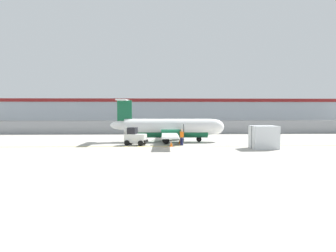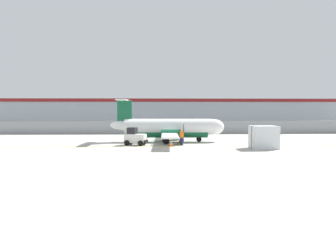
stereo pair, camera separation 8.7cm
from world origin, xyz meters
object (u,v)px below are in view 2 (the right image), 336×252
object	(u,v)px
parked_car_3	(175,126)
parked_car_2	(143,124)
parked_car_6	(254,126)
traffic_cone_near_left	(171,143)
parked_car_1	(124,125)
baggage_tug	(135,137)
parked_car_5	(233,126)
cargo_container	(264,137)
ground_crew_worker	(182,136)
traffic_cone_near_right	(180,141)
commuter_airplane	(170,128)
parked_car_0	(92,126)
parked_car_4	(194,124)

from	to	relation	value
parked_car_3	parked_car_2	bearing A→B (deg)	-51.66
parked_car_6	traffic_cone_near_left	bearing A→B (deg)	-116.87
parked_car_2	parked_car_1	bearing A→B (deg)	-109.44
baggage_tug	parked_car_5	size ratio (longest dim) A/B	0.59
cargo_container	parked_car_2	xyz separation A→B (m)	(-13.40, 33.94, -0.21)
ground_crew_worker	traffic_cone_near_right	world-z (taller)	ground_crew_worker
commuter_airplane	parked_car_1	bearing A→B (deg)	112.07
parked_car_1	parked_car_3	world-z (taller)	same
cargo_container	parked_car_5	distance (m)	23.32
parked_car_0	parked_car_2	xyz separation A→B (m)	(8.38, 9.79, 0.00)
parked_car_0	parked_car_6	size ratio (longest dim) A/B	0.96
commuter_airplane	parked_car_0	bearing A→B (deg)	127.76
ground_crew_worker	traffic_cone_near_left	xyz separation A→B (m)	(-1.15, -0.97, -0.64)
ground_crew_worker	parked_car_4	xyz separation A→B (m)	(4.51, 26.88, -0.06)
cargo_container	parked_car_1	world-z (taller)	cargo_container
traffic_cone_near_right	parked_car_0	bearing A→B (deg)	125.45
ground_crew_worker	traffic_cone_near_right	size ratio (longest dim) A/B	2.66
traffic_cone_near_right	parked_car_6	xyz separation A→B (m)	(14.84, 20.34, 0.58)
commuter_airplane	parked_car_3	distance (m)	19.33
parked_car_4	parked_car_5	xyz separation A→B (m)	(6.05, -6.58, 0.00)
commuter_airplane	traffic_cone_near_right	world-z (taller)	commuter_airplane
ground_crew_worker	parked_car_1	size ratio (longest dim) A/B	0.39
parked_car_2	parked_car_3	size ratio (longest dim) A/B	1.03
traffic_cone_near_left	parked_car_3	distance (m)	23.87
parked_car_2	traffic_cone_near_left	bearing A→B (deg)	-76.89
ground_crew_worker	parked_car_4	size ratio (longest dim) A/B	0.39
parked_car_0	parked_car_4	distance (m)	19.40
parked_car_2	parked_car_6	distance (m)	22.41
traffic_cone_near_right	baggage_tug	bearing A→B (deg)	-166.43
traffic_cone_near_left	traffic_cone_near_right	world-z (taller)	same
baggage_tug	parked_car_5	bearing A→B (deg)	66.71
parked_car_1	parked_car_2	xyz separation A→B (m)	(3.13, 6.87, 0.00)
traffic_cone_near_left	parked_car_1	bearing A→B (deg)	106.92
parked_car_2	parked_car_5	size ratio (longest dim) A/B	1.00
parked_car_3	parked_car_4	distance (m)	5.60
parked_car_1	parked_car_6	size ratio (longest dim) A/B	0.98
parked_car_1	commuter_airplane	bearing A→B (deg)	-64.85
traffic_cone_near_left	parked_car_0	bearing A→B (deg)	120.11
parked_car_2	parked_car_4	bearing A→B (deg)	-17.39
baggage_tug	parked_car_0	size ratio (longest dim) A/B	0.60
traffic_cone_near_left	parked_car_5	bearing A→B (deg)	61.15
commuter_airplane	parked_car_5	bearing A→B (deg)	56.66
parked_car_2	parked_car_3	world-z (taller)	same
baggage_tug	parked_car_1	xyz separation A→B (m)	(-3.89, 23.78, 0.04)
ground_crew_worker	parked_car_0	world-z (taller)	same
ground_crew_worker	parked_car_2	bearing A→B (deg)	-120.24
cargo_container	traffic_cone_near_left	xyz separation A→B (m)	(-8.87, 1.88, -0.79)
parked_car_2	baggage_tug	bearing A→B (deg)	-83.51
commuter_airplane	parked_car_6	xyz separation A→B (m)	(15.83, 18.38, -0.71)
parked_car_1	cargo_container	bearing A→B (deg)	-54.07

